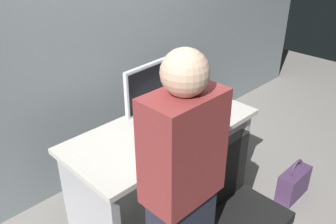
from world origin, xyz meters
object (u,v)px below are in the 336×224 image
at_px(mouse, 200,116).
at_px(desk, 164,152).
at_px(person_at_desk, 182,196).
at_px(book_stack, 189,92).
at_px(cup_near_keyboard, 142,153).
at_px(handbag, 293,183).
at_px(office_chair, 237,217).
at_px(keyboard, 175,131).
at_px(monitor, 152,88).

bearing_deg(mouse, desk, 161.09).
bearing_deg(desk, person_at_desk, -127.72).
xyz_separation_m(person_at_desk, book_stack, (1.03, 0.88, -0.03)).
xyz_separation_m(cup_near_keyboard, handbag, (1.22, -0.54, -0.65)).
bearing_deg(cup_near_keyboard, office_chair, -62.58).
height_order(office_chair, keyboard, office_chair).
relative_size(office_chair, person_at_desk, 0.57).
bearing_deg(book_stack, office_chair, -120.95).
bearing_deg(desk, monitor, 74.02).
height_order(monitor, handbag, monitor).
height_order(person_at_desk, cup_near_keyboard, person_at_desk).
bearing_deg(book_stack, desk, -159.00).
bearing_deg(keyboard, office_chair, -96.30).
relative_size(keyboard, handbag, 1.14).
bearing_deg(person_at_desk, keyboard, 46.60).
bearing_deg(cup_near_keyboard, mouse, 7.12).
xyz_separation_m(person_at_desk, cup_near_keyboard, (0.15, 0.50, -0.05)).
height_order(office_chair, handbag, office_chair).
bearing_deg(cup_near_keyboard, keyboard, 10.68).
relative_size(mouse, handbag, 0.26).
bearing_deg(book_stack, mouse, -122.74).
bearing_deg(desk, cup_near_keyboard, -153.39).
bearing_deg(desk, book_stack, 21.00).
height_order(person_at_desk, handbag, person_at_desk).
relative_size(keyboard, cup_near_keyboard, 4.35).
distance_m(office_chair, cup_near_keyboard, 0.74).
bearing_deg(office_chair, mouse, 59.86).
bearing_deg(cup_near_keyboard, desk, 26.61).
xyz_separation_m(office_chair, mouse, (0.38, 0.66, 0.33)).
relative_size(desk, book_stack, 6.68).
bearing_deg(office_chair, person_at_desk, 170.38).
height_order(desk, person_at_desk, person_at_desk).
distance_m(monitor, keyboard, 0.38).
xyz_separation_m(cup_near_keyboard, book_stack, (0.87, 0.38, 0.02)).
relative_size(person_at_desk, monitor, 3.03).
distance_m(person_at_desk, keyboard, 0.79).
relative_size(desk, person_at_desk, 0.93).
bearing_deg(mouse, book_stack, 57.26).
relative_size(person_at_desk, book_stack, 7.22).
bearing_deg(handbag, book_stack, 110.92).
bearing_deg(keyboard, book_stack, 33.66).
height_order(mouse, book_stack, book_stack).
bearing_deg(mouse, office_chair, -120.14).
xyz_separation_m(desk, person_at_desk, (-0.53, -0.69, 0.32)).
bearing_deg(monitor, keyboard, -97.99).
bearing_deg(monitor, office_chair, -97.80).
distance_m(keyboard, mouse, 0.30).
bearing_deg(person_at_desk, cup_near_keyboard, 72.83).
xyz_separation_m(desk, keyboard, (0.01, -0.12, 0.23)).
xyz_separation_m(person_at_desk, handbag, (1.38, -0.04, -0.70)).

